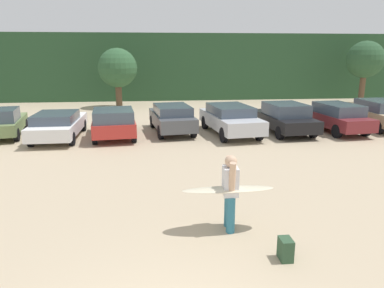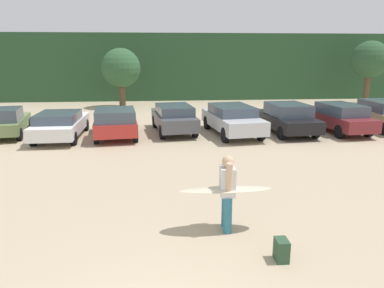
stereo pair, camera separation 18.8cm
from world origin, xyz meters
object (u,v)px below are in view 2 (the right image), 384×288
object	(u,v)px
parked_car_red	(115,122)
parked_car_silver	(232,119)
parked_car_white	(61,124)
person_adult	(227,189)
parked_car_tan	(382,114)
parked_car_maroon	(337,117)
surfboard_cream	(225,190)
backpack_dropped	(281,250)
parked_car_black	(287,118)
parked_car_olive_green	(4,122)
parked_car_dark_gray	(174,118)

from	to	relation	value
parked_car_red	parked_car_silver	distance (m)	5.75
parked_car_white	person_adult	distance (m)	11.73
parked_car_red	parked_car_tan	bearing A→B (deg)	-92.81
parked_car_silver	parked_car_tan	bearing A→B (deg)	-92.97
parked_car_red	parked_car_maroon	world-z (taller)	parked_car_maroon
parked_car_silver	person_adult	world-z (taller)	person_adult
parked_car_red	parked_car_tan	size ratio (longest dim) A/B	0.89
parked_car_tan	surfboard_cream	bearing A→B (deg)	134.97
parked_car_white	surfboard_cream	world-z (taller)	parked_car_white
parked_car_maroon	backpack_dropped	distance (m)	13.49
parked_car_black	person_adult	world-z (taller)	person_adult
parked_car_maroon	person_adult	world-z (taller)	person_adult
parked_car_white	parked_car_silver	distance (m)	8.37
parked_car_red	backpack_dropped	distance (m)	12.04
backpack_dropped	parked_car_olive_green	bearing A→B (deg)	129.87
parked_car_black	person_adult	size ratio (longest dim) A/B	2.57
person_adult	parked_car_tan	bearing A→B (deg)	-131.60
parked_car_olive_green	parked_car_white	distance (m)	2.90
parked_car_silver	parked_car_black	distance (m)	2.85
parked_car_white	surfboard_cream	distance (m)	11.72
person_adult	surfboard_cream	bearing A→B (deg)	28.91
parked_car_maroon	person_adult	xyz separation A→B (m)	(-7.68, -10.24, 0.23)
person_adult	parked_car_maroon	bearing A→B (deg)	-124.32
parked_car_silver	person_adult	distance (m)	10.26
parked_car_silver	parked_car_tan	size ratio (longest dim) A/B	1.08
parked_car_dark_gray	surfboard_cream	xyz separation A→B (m)	(0.76, -10.76, 0.22)
surfboard_cream	parked_car_silver	bearing A→B (deg)	-102.60
parked_car_red	person_adult	world-z (taller)	person_adult
parked_car_red	parked_car_tan	world-z (taller)	parked_car_tan
parked_car_dark_gray	person_adult	xyz separation A→B (m)	(0.81, -10.74, 0.23)
parked_car_red	parked_car_black	world-z (taller)	parked_car_black
parked_car_red	parked_car_black	distance (m)	8.61
parked_car_red	surfboard_cream	world-z (taller)	parked_car_red
parked_car_red	surfboard_cream	xyz separation A→B (m)	(3.61, -9.79, 0.21)
parked_car_maroon	parked_car_tan	xyz separation A→B (m)	(2.77, 0.53, 0.04)
person_adult	surfboard_cream	distance (m)	0.06
parked_car_red	parked_car_dark_gray	xyz separation A→B (m)	(2.85, 0.97, -0.00)
parked_car_red	parked_car_black	xyz separation A→B (m)	(8.60, 0.39, 0.00)
parked_car_dark_gray	parked_car_maroon	world-z (taller)	parked_car_maroon
parked_car_silver	parked_car_red	bearing A→B (deg)	84.74
surfboard_cream	person_adult	bearing A→B (deg)	-154.24
parked_car_tan	person_adult	size ratio (longest dim) A/B	2.60
parked_car_black	surfboard_cream	world-z (taller)	parked_car_black
parked_car_maroon	parked_car_black	bearing A→B (deg)	85.30
parked_car_maroon	parked_car_dark_gray	bearing A→B (deg)	80.20
surfboard_cream	parked_car_maroon	bearing A→B (deg)	-127.57
parked_car_red	surfboard_cream	distance (m)	10.44
parked_car_maroon	backpack_dropped	size ratio (longest dim) A/B	10.99
parked_car_olive_green	parked_car_silver	world-z (taller)	parked_car_silver
parked_car_dark_gray	parked_car_maroon	bearing A→B (deg)	-101.17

